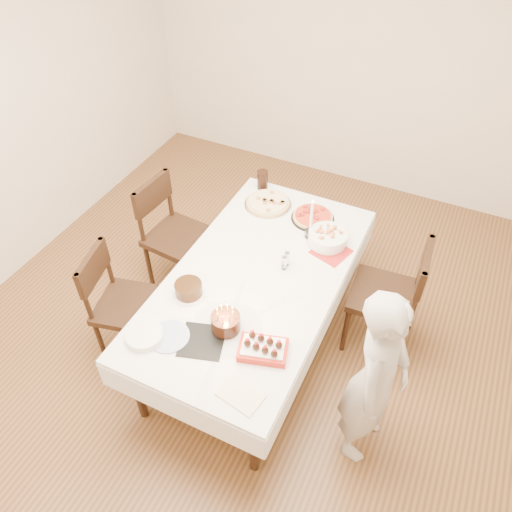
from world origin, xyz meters
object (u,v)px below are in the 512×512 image
at_px(layer_cake, 189,289).
at_px(strawberry_box, 263,349).
at_px(chair_left_dessert, 129,305).
at_px(dining_table, 256,310).
at_px(chair_right_savory, 383,295).
at_px(birthday_cake, 225,319).
at_px(cola_glass, 262,180).
at_px(pizza_white, 268,203).
at_px(chair_left_savory, 179,237).
at_px(person, 376,380).
at_px(pizza_pepperoni, 313,217).
at_px(pasta_bowl, 328,238).
at_px(taper_candle, 311,219).

bearing_deg(layer_cake, strawberry_box, -18.10).
bearing_deg(chair_left_dessert, dining_table, -164.81).
bearing_deg(chair_right_savory, chair_left_dessert, -156.53).
bearing_deg(birthday_cake, dining_table, 93.31).
bearing_deg(cola_glass, dining_table, -67.30).
height_order(pizza_white, strawberry_box, strawberry_box).
height_order(chair_left_savory, pizza_white, chair_left_savory).
height_order(person, pizza_pepperoni, person).
height_order(dining_table, chair_left_savory, chair_left_savory).
xyz_separation_m(pasta_bowl, layer_cake, (-0.68, -0.90, -0.01)).
distance_m(dining_table, layer_cake, 0.65).
xyz_separation_m(dining_table, person, (1.00, -0.44, 0.34)).
bearing_deg(dining_table, person, -23.42).
bearing_deg(strawberry_box, chair_left_dessert, 174.16).
xyz_separation_m(chair_left_savory, birthday_cake, (0.92, -0.84, 0.34)).
xyz_separation_m(dining_table, pizza_pepperoni, (0.13, 0.77, 0.40)).
xyz_separation_m(pasta_bowl, strawberry_box, (-0.02, -1.12, -0.02)).
bearing_deg(dining_table, pizza_white, 108.83).
xyz_separation_m(chair_left_dessert, taper_candle, (1.02, 1.01, 0.45)).
relative_size(chair_left_savory, strawberry_box, 3.40).
bearing_deg(dining_table, chair_left_dessert, -151.65).
height_order(person, pizza_white, person).
height_order(birthday_cake, strawberry_box, birthday_cake).
xyz_separation_m(chair_left_savory, pizza_white, (0.62, 0.45, 0.26)).
distance_m(chair_left_dessert, pizza_pepperoni, 1.59).
height_order(chair_right_savory, chair_left_dessert, chair_right_savory).
height_order(dining_table, strawberry_box, strawberry_box).
relative_size(chair_left_dessert, pizza_pepperoni, 2.78).
distance_m(chair_left_savory, pizza_white, 0.81).
bearing_deg(pasta_bowl, strawberry_box, -90.81).
height_order(taper_candle, layer_cake, taper_candle).
relative_size(pizza_pepperoni, layer_cake, 1.44).
bearing_deg(pasta_bowl, cola_glass, 150.01).
relative_size(pizza_pepperoni, strawberry_box, 1.16).
relative_size(chair_right_savory, pizza_pepperoni, 2.97).
distance_m(chair_left_savory, taper_candle, 1.18).
relative_size(chair_left_dessert, pizza_white, 2.45).
bearing_deg(cola_glass, birthday_cake, -73.54).
bearing_deg(chair_right_savory, dining_table, -156.98).
relative_size(person, taper_candle, 3.97).
xyz_separation_m(chair_left_savory, layer_cake, (0.55, -0.69, 0.29)).
xyz_separation_m(chair_left_savory, chair_left_dessert, (0.05, -0.78, -0.03)).
bearing_deg(person, layer_cake, 91.23).
height_order(chair_right_savory, chair_left_savory, chair_right_savory).
bearing_deg(layer_cake, taper_candle, 59.88).
relative_size(person, strawberry_box, 4.79).
xyz_separation_m(pizza_pepperoni, layer_cake, (-0.47, -1.12, 0.03)).
bearing_deg(dining_table, strawberry_box, -60.55).
bearing_deg(pizza_white, strawberry_box, -66.48).
bearing_deg(taper_candle, pizza_white, 154.37).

